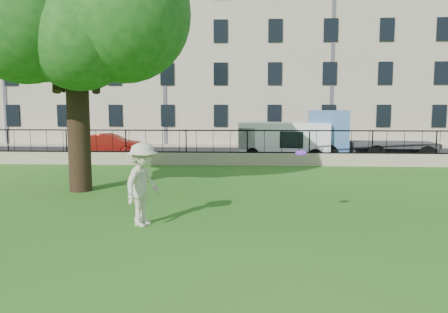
# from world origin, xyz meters

# --- Properties ---
(ground) EXTENTS (120.00, 120.00, 0.00)m
(ground) POSITION_xyz_m (0.00, 0.00, 0.00)
(ground) COLOR #1D5E16
(ground) RESTS_ON ground
(retaining_wall) EXTENTS (50.00, 0.40, 0.60)m
(retaining_wall) POSITION_xyz_m (0.00, 12.00, 0.30)
(retaining_wall) COLOR tan
(retaining_wall) RESTS_ON ground
(iron_railing) EXTENTS (50.00, 0.05, 1.13)m
(iron_railing) POSITION_xyz_m (0.00, 12.00, 1.15)
(iron_railing) COLOR black
(iron_railing) RESTS_ON retaining_wall
(street) EXTENTS (60.00, 9.00, 0.01)m
(street) POSITION_xyz_m (0.00, 16.70, 0.01)
(street) COLOR black
(street) RESTS_ON ground
(sidewalk) EXTENTS (60.00, 1.40, 0.12)m
(sidewalk) POSITION_xyz_m (0.00, 21.90, 0.06)
(sidewalk) COLOR tan
(sidewalk) RESTS_ON ground
(building_row) EXTENTS (56.40, 10.40, 13.80)m
(building_row) POSITION_xyz_m (0.00, 27.57, 6.92)
(building_row) COLOR beige
(building_row) RESTS_ON ground
(tree) EXTENTS (7.83, 6.03, 9.55)m
(tree) POSITION_xyz_m (-5.80, 5.24, 6.29)
(tree) COLOR black
(tree) RESTS_ON ground
(man) EXTENTS (1.11, 1.46, 2.01)m
(man) POSITION_xyz_m (-2.50, 0.96, 1.00)
(man) COLOR beige
(man) RESTS_ON ground
(frisbee) EXTENTS (0.34, 0.33, 0.12)m
(frisbee) POSITION_xyz_m (1.30, 1.48, 1.73)
(frisbee) COLOR #8A29E9
(red_sedan) EXTENTS (3.96, 1.39, 1.30)m
(red_sedan) POSITION_xyz_m (-7.90, 15.37, 0.65)
(red_sedan) COLOR maroon
(red_sedan) RESTS_ON street
(white_van) EXTENTS (4.97, 2.44, 2.00)m
(white_van) POSITION_xyz_m (2.00, 14.40, 1.00)
(white_van) COLOR white
(white_van) RESTS_ON street
(blue_truck) EXTENTS (6.50, 2.81, 2.65)m
(blue_truck) POSITION_xyz_m (6.50, 14.40, 1.32)
(blue_truck) COLOR #4F7CB9
(blue_truck) RESTS_ON street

